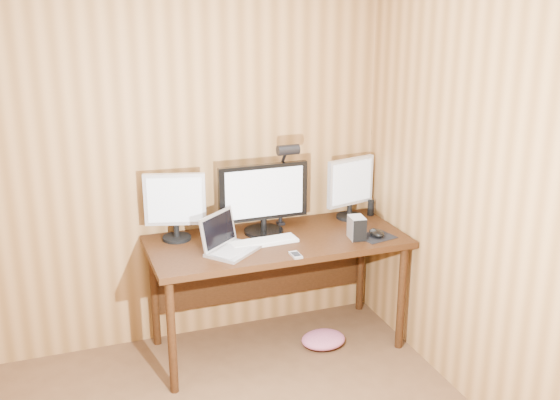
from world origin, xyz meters
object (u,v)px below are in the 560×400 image
monitor_left (175,205)px  laptop (227,242)px  hard_drive (357,228)px  speaker (371,208)px  desk (274,253)px  keyboard (263,242)px  desk_lamp (285,172)px  phone (296,255)px  monitor_right (350,186)px  monitor_center (264,198)px  mouse (376,233)px

monitor_left → laptop: 0.41m
hard_drive → speaker: hard_drive is taller
desk → speaker: 0.79m
speaker → monitor_left: bearing=-179.9°
laptop → desk: bearing=-15.7°
keyboard → desk_lamp: bearing=41.3°
desk → speaker: size_ratio=14.86×
speaker → desk_lamp: (-0.65, -0.04, 0.32)m
laptop → desk_lamp: (0.46, 0.25, 0.32)m
phone → keyboard: bearing=114.5°
monitor_left → speaker: 1.36m
keyboard → hard_drive: (0.58, -0.12, 0.06)m
laptop → phone: (0.35, -0.22, -0.05)m
monitor_left → keyboard: (0.48, -0.24, -0.22)m
keyboard → hard_drive: size_ratio=3.07×
monitor_right → laptop: size_ratio=1.06×
desk → keyboard: bearing=-133.7°
monitor_center → phone: (0.05, -0.43, -0.23)m
desk → hard_drive: size_ratio=11.26×
monitor_right → desk_lamp: 0.51m
monitor_center → monitor_right: (0.64, 0.07, -0.01)m
monitor_right → monitor_left: bearing=165.2°
speaker → keyboard: bearing=-164.0°
monitor_left → keyboard: size_ratio=0.97×
speaker → desk_lamp: bearing=-176.9°
mouse → hard_drive: 0.14m
desk → monitor_center: bearing=126.7°
monitor_center → monitor_left: (-0.55, 0.07, -0.01)m
desk → laptop: (-0.35, -0.15, 0.18)m
monitor_left → keyboard: 0.58m
laptop → keyboard: 0.24m
keyboard → mouse: 0.72m
monitor_left → monitor_right: (1.19, 0.00, -0.00)m
desk → monitor_center: 0.36m
monitor_center → hard_drive: (0.51, -0.29, -0.16)m
hard_drive → phone: size_ratio=1.35×
mouse → speaker: bearing=53.8°
monitor_center → monitor_left: 0.55m
monitor_center → hard_drive: 0.61m
keyboard → speaker: 0.90m
monitor_right → mouse: 0.44m
hard_drive → phone: bearing=-155.7°
desk → keyboard: 0.21m
monitor_center → desk_lamp: bearing=13.9°
monitor_left → desk_lamp: desk_lamp is taller
monitor_right → mouse: size_ratio=3.44×
desk → phone: phone is taller
keyboard → desk_lamp: 0.48m
monitor_right → keyboard: monitor_right is taller
monitor_right → desk_lamp: size_ratio=0.69×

